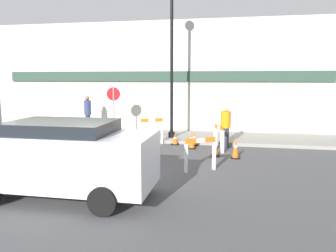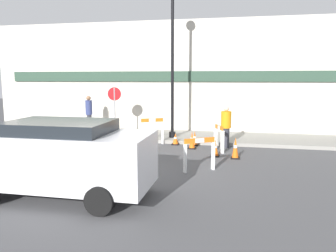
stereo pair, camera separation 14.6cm
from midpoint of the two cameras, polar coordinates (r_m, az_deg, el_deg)
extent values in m
plane|color=#4C4C4F|center=(9.74, -11.27, -8.02)|extent=(60.00, 60.00, 0.00)
cube|color=gray|center=(15.22, -2.89, -1.69)|extent=(18.00, 2.81, 0.14)
cube|color=beige|center=(16.43, -1.71, 8.45)|extent=(18.00, 0.12, 5.50)
cube|color=#2D4738|center=(16.32, -1.80, 8.63)|extent=(16.20, 0.10, 0.50)
cylinder|color=black|center=(14.37, 0.34, -1.50)|extent=(0.29, 0.29, 0.24)
cylinder|color=black|center=(14.16, 0.35, 9.74)|extent=(0.13, 0.13, 5.84)
cylinder|color=gray|center=(15.05, -9.68, 2.48)|extent=(0.06, 0.06, 2.14)
cylinder|color=red|center=(14.99, -9.76, 5.52)|extent=(0.59, 0.13, 0.60)
cube|color=white|center=(9.49, 2.73, -5.66)|extent=(0.12, 0.14, 0.85)
cube|color=white|center=(9.89, 7.59, -5.15)|extent=(0.12, 0.14, 0.85)
cube|color=orange|center=(9.58, 5.25, -2.50)|extent=(0.84, 0.54, 0.15)
cube|color=white|center=(9.58, 5.25, -2.50)|extent=(0.26, 0.18, 0.14)
cube|color=white|center=(12.04, 9.07, -2.77)|extent=(0.14, 0.11, 0.84)
cube|color=white|center=(12.65, 7.89, -2.20)|extent=(0.14, 0.11, 0.84)
cube|color=orange|center=(12.26, 8.51, -0.21)|extent=(0.33, 0.68, 0.15)
cube|color=white|center=(12.26, 8.51, -0.21)|extent=(0.12, 0.21, 0.14)
cube|color=white|center=(13.59, -1.37, -1.18)|extent=(0.11, 0.14, 0.94)
cube|color=white|center=(13.39, -4.95, -1.36)|extent=(0.11, 0.14, 0.94)
cube|color=orange|center=(13.40, -3.17, 1.02)|extent=(0.83, 0.45, 0.15)
cube|color=white|center=(13.40, -3.17, 1.02)|extent=(0.26, 0.15, 0.13)
cube|color=white|center=(11.32, -12.02, -3.26)|extent=(0.14, 0.13, 0.96)
cube|color=white|center=(10.58, -10.82, -4.03)|extent=(0.14, 0.13, 0.96)
cube|color=orange|center=(10.85, -11.52, -0.77)|extent=(0.55, 0.67, 0.15)
cube|color=white|center=(10.85, -11.52, -0.77)|extent=(0.18, 0.22, 0.14)
cube|color=black|center=(12.79, 3.82, -3.85)|extent=(0.30, 0.30, 0.04)
cone|color=orange|center=(12.73, 3.83, -2.36)|extent=(0.22, 0.22, 0.64)
cylinder|color=white|center=(12.72, 3.83, -2.21)|extent=(0.13, 0.13, 0.09)
cube|color=black|center=(9.82, -8.30, -7.69)|extent=(0.30, 0.30, 0.04)
cone|color=orange|center=(9.73, -8.34, -5.72)|extent=(0.22, 0.22, 0.66)
cylinder|color=white|center=(9.73, -8.35, -5.53)|extent=(0.13, 0.13, 0.09)
cube|color=black|center=(13.52, 0.91, -3.17)|extent=(0.30, 0.30, 0.04)
cone|color=orange|center=(13.47, 0.91, -2.16)|extent=(0.23, 0.22, 0.44)
cylinder|color=white|center=(13.47, 0.91, -2.07)|extent=(0.13, 0.13, 0.06)
cube|color=black|center=(11.64, 7.85, -5.14)|extent=(0.30, 0.30, 0.04)
cone|color=orange|center=(11.57, 7.88, -3.69)|extent=(0.22, 0.22, 0.56)
cylinder|color=white|center=(11.56, 7.88, -3.55)|extent=(0.13, 0.13, 0.08)
cube|color=black|center=(11.46, 11.27, -5.43)|extent=(0.30, 0.30, 0.04)
cone|color=orange|center=(11.38, 11.32, -3.64)|extent=(0.22, 0.22, 0.69)
cylinder|color=white|center=(11.37, 11.32, -3.47)|extent=(0.13, 0.13, 0.10)
cube|color=black|center=(13.40, 4.26, -3.29)|extent=(0.30, 0.30, 0.04)
cone|color=orange|center=(13.35, 4.27, -2.06)|extent=(0.22, 0.22, 0.55)
cylinder|color=white|center=(13.34, 4.27, -1.94)|extent=(0.13, 0.13, 0.08)
cylinder|color=#33333D|center=(13.10, 9.62, -2.00)|extent=(0.40, 0.40, 0.78)
cylinder|color=orange|center=(13.00, 9.69, 1.12)|extent=(0.56, 0.56, 0.65)
sphere|color=beige|center=(12.95, 9.74, 3.01)|extent=(0.30, 0.30, 0.21)
cylinder|color=#33333D|center=(16.32, -13.99, 0.48)|extent=(0.24, 0.24, 0.83)
cylinder|color=navy|center=(16.23, -14.09, 3.14)|extent=(0.33, 0.33, 0.69)
sphere|color=#8E6647|center=(16.20, -14.15, 4.73)|extent=(0.22, 0.22, 0.22)
cube|color=silver|center=(7.91, -18.40, -5.41)|extent=(4.20, 1.71, 1.19)
cube|color=#1E2328|center=(7.80, -18.60, -1.15)|extent=(2.31, 1.58, 0.54)
cylinder|color=black|center=(8.31, -7.32, -8.64)|extent=(0.60, 0.18, 0.60)
cylinder|color=black|center=(6.79, -11.94, -12.70)|extent=(0.60, 0.18, 0.60)
cylinder|color=black|center=(9.43, -22.63, -7.17)|extent=(0.60, 0.18, 0.60)
camera|label=1|loc=(0.07, -90.35, -0.05)|focal=35.00mm
camera|label=2|loc=(0.07, 89.65, 0.05)|focal=35.00mm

